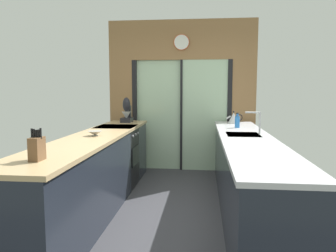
{
  "coord_description": "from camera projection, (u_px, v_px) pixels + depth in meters",
  "views": [
    {
      "loc": [
        0.4,
        -3.56,
        1.47
      ],
      "look_at": [
        -0.07,
        0.74,
        0.99
      ],
      "focal_mm": 35.13,
      "sensor_mm": 36.0,
      "label": 1
    }
  ],
  "objects": [
    {
      "name": "back_wall_unit",
      "position": [
        182.0,
        87.0,
        5.92
      ],
      "size": [
        2.64,
        0.12,
        2.7
      ],
      "color": "olive",
      "rests_on": "ground_plane"
    },
    {
      "name": "left_counter_run",
      "position": [
        92.0,
        175.0,
        3.9
      ],
      "size": [
        0.62,
        3.8,
        0.92
      ],
      "color": "#1E232D",
      "rests_on": "ground_plane"
    },
    {
      "name": "kettle",
      "position": [
        234.0,
        118.0,
        5.36
      ],
      "size": [
        0.27,
        0.18,
        0.2
      ],
      "color": "#B7BABC",
      "rests_on": "right_counter_run"
    },
    {
      "name": "right_counter_run",
      "position": [
        246.0,
        176.0,
        3.87
      ],
      "size": [
        0.62,
        3.8,
        0.92
      ],
      "color": "#1E232D",
      "rests_on": "ground_plane"
    },
    {
      "name": "oven_range",
      "position": [
        117.0,
        157.0,
        5.0
      ],
      "size": [
        0.6,
        0.6,
        0.92
      ],
      "color": "black",
      "rests_on": "ground_plane"
    },
    {
      "name": "soap_bottle",
      "position": [
        237.0,
        121.0,
        4.76
      ],
      "size": [
        0.07,
        0.07,
        0.22
      ],
      "color": "#286BB7",
      "rests_on": "right_counter_run"
    },
    {
      "name": "ground_plane",
      "position": [
        172.0,
        203.0,
        4.31
      ],
      "size": [
        5.04,
        7.6,
        0.02
      ],
      "primitive_type": "cube",
      "color": "#38383D"
    },
    {
      "name": "sink_faucet",
      "position": [
        257.0,
        119.0,
        4.03
      ],
      "size": [
        0.19,
        0.02,
        0.28
      ],
      "color": "#B7BABC",
      "rests_on": "right_counter_run"
    },
    {
      "name": "knife_block",
      "position": [
        37.0,
        148.0,
        2.56
      ],
      "size": [
        0.09,
        0.14,
        0.26
      ],
      "color": "brown",
      "rests_on": "left_counter_run"
    },
    {
      "name": "stand_mixer",
      "position": [
        127.0,
        113.0,
        5.55
      ],
      "size": [
        0.17,
        0.27,
        0.42
      ],
      "color": "black",
      "rests_on": "left_counter_run"
    },
    {
      "name": "mixing_bowl",
      "position": [
        95.0,
        133.0,
        3.93
      ],
      "size": [
        0.18,
        0.18,
        0.06
      ],
      "color": "gray",
      "rests_on": "left_counter_run"
    }
  ]
}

